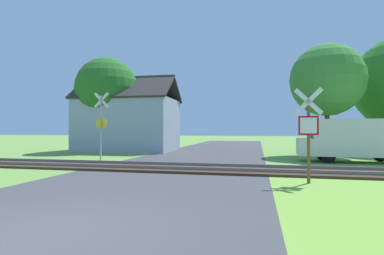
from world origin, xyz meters
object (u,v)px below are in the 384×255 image
Objects in this scene: crossing_sign_far at (101,122)px; house at (129,123)px; mail_truck at (351,139)px; tree_right at (327,80)px; stop_sign_near at (309,129)px; tree_left at (107,89)px.

crossing_sign_far is 7.54m from house.
tree_right is at bearing 6.75° from mail_truck.
house reaches higher than stop_sign_near.
stop_sign_near is 11.34m from crossing_sign_far.
crossing_sign_far is (-10.09, 5.15, 0.43)m from stop_sign_near.
crossing_sign_far is 14.35m from tree_right.
crossing_sign_far is 0.52× the size of tree_right.
house is at bearing -35.69° from stop_sign_near.
crossing_sign_far is 13.42m from mail_truck.
house is 15.96m from mail_truck.
tree_right reaches higher than house.
tree_left is at bearing 75.48° from mail_truck.
mail_truck is at bearing -103.42° from stop_sign_near.
tree_right reaches higher than mail_truck.
stop_sign_near is 0.42× the size of tree_right.
stop_sign_near is 0.61× the size of mail_truck.
tree_left is (-3.16, 6.50, 2.79)m from crossing_sign_far.
mail_truck is (3.17, 6.98, -0.48)m from stop_sign_near.
stop_sign_near is 7.68m from mail_truck.
stop_sign_near is 17.94m from tree_left.
house is at bearing 173.21° from tree_right.
tree_right is 1.47× the size of mail_truck.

